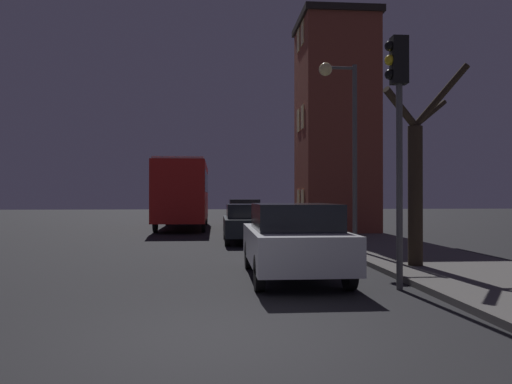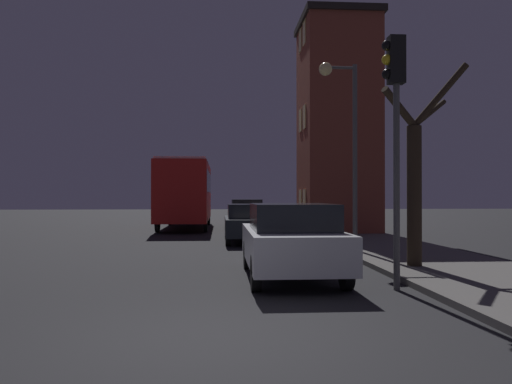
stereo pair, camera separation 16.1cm
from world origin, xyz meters
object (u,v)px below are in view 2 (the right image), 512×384
Objects in this scene: car_near_lane at (291,239)px; bus at (186,189)px; bare_tree at (416,177)px; traffic_light at (395,109)px; streetlamp at (344,123)px; car_mid_lane at (248,222)px; car_far_lane at (246,213)px.

bus is at bearing 101.43° from car_near_lane.
car_near_lane is (-3.09, -0.84, -1.38)m from bare_tree.
bare_tree is 1.06× the size of car_near_lane.
bus is (-6.50, 16.02, -0.08)m from bare_tree.
bare_tree is (1.32, 2.28, -1.19)m from traffic_light.
car_mid_lane is at bearing 122.73° from streetlamp.
car_near_lane is at bearing -117.66° from streetlamp.
bare_tree reaches higher than bus.
car_mid_lane is (2.96, -8.47, -1.38)m from bus.
streetlamp is 1.34× the size of car_far_lane.
traffic_light is at bearing -120.03° from bare_tree.
car_near_lane is at bearing -89.59° from car_far_lane.
car_near_lane is at bearing -86.92° from car_mid_lane.
car_mid_lane is at bearing -70.76° from bus.
traffic_light reaches higher than car_mid_lane.
car_mid_lane is 8.27m from car_far_lane.
car_near_lane reaches higher than car_mid_lane.
car_mid_lane is at bearing 115.12° from bare_tree.
car_near_lane is 1.04× the size of car_far_lane.
bus is 2.14× the size of car_mid_lane.
traffic_light is 10.42m from car_mid_lane.
bus is at bearing 105.80° from traffic_light.
bus reaches higher than car_mid_lane.
bus is 2.09× the size of car_near_lane.
bare_tree is at bearing 59.97° from traffic_light.
car_near_lane is at bearing -164.81° from bare_tree.
car_mid_lane is at bearing 102.74° from traffic_light.
streetlamp is 3.93m from bare_tree.
bus is at bearing 114.02° from streetlamp.
bare_tree is at bearing 15.19° from car_near_lane.
bare_tree reaches higher than car_mid_lane.
traffic_light is 18.38m from car_far_lane.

